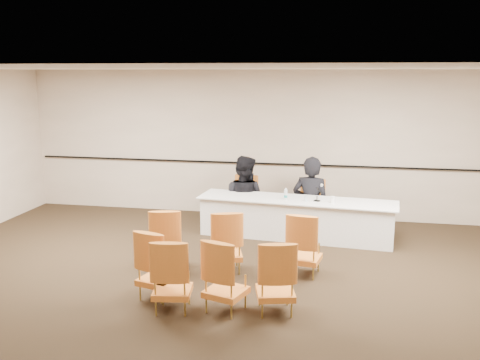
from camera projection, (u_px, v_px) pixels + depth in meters
name	position (u px, v px, depth m)	size (l,w,h in m)	color
floor	(217.00, 289.00, 7.41)	(10.00, 10.00, 0.00)	black
ceiling	(215.00, 68.00, 6.82)	(10.00, 10.00, 0.00)	white
wall_back	(262.00, 144.00, 10.96)	(10.00, 0.04, 3.00)	#B5A38E
wall_rail	(262.00, 163.00, 11.00)	(9.80, 0.04, 0.03)	black
panel_table	(296.00, 218.00, 9.65)	(3.55, 0.82, 0.71)	silver
panelist_main	(311.00, 208.00, 10.08)	(0.72, 0.47, 1.97)	black
panelist_main_chair	(311.00, 206.00, 10.08)	(0.50, 0.50, 0.95)	orange
panelist_second	(244.00, 203.00, 10.45)	(0.90, 0.70, 1.86)	black
panelist_second_chair	(244.00, 201.00, 10.44)	(0.50, 0.50, 0.95)	orange
papers	(322.00, 201.00, 9.44)	(0.30, 0.22, 0.00)	silver
microphone	(317.00, 193.00, 9.39)	(0.11, 0.21, 0.30)	black
water_bottle	(286.00, 194.00, 9.53)	(0.06, 0.06, 0.21)	#178180
drinking_glass	(306.00, 198.00, 9.42)	(0.06, 0.06, 0.10)	silver
coffee_cup	(333.00, 200.00, 9.28)	(0.08, 0.08, 0.12)	white
aud_chair_front_left	(167.00, 238.00, 8.09)	(0.50, 0.50, 0.95)	orange
aud_chair_front_mid	(226.00, 241.00, 7.98)	(0.50, 0.50, 0.95)	orange
aud_chair_front_right	(305.00, 244.00, 7.84)	(0.50, 0.50, 0.95)	orange
aud_chair_back_left	(159.00, 264.00, 7.03)	(0.50, 0.50, 0.95)	orange
aud_chair_back_mid	(226.00, 275.00, 6.64)	(0.50, 0.50, 0.95)	orange
aud_chair_back_right	(276.00, 276.00, 6.61)	(0.50, 0.50, 0.95)	orange
aud_chair_extra	(172.00, 274.00, 6.66)	(0.50, 0.50, 0.95)	orange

